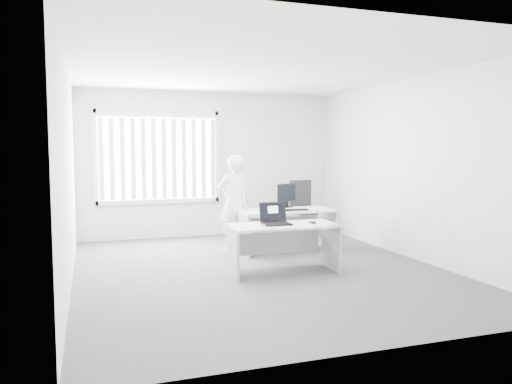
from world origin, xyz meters
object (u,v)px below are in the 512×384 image
object	(u,v)px
person	(234,202)
laptop	(277,214)
monitor	(286,196)
office_chair	(304,219)
desk_far	(287,221)
desk_near	(283,238)

from	to	relation	value
person	laptop	world-z (taller)	person
monitor	office_chair	bearing A→B (deg)	33.45
office_chair	person	bearing A→B (deg)	-156.95
desk_far	laptop	size ratio (longest dim) A/B	4.05
person	laptop	xyz separation A→B (m)	(0.10, -1.74, 0.02)
person	laptop	size ratio (longest dim) A/B	4.20
desk_far	office_chair	bearing A→B (deg)	55.75
office_chair	desk_near	bearing A→B (deg)	-123.41
laptop	monitor	size ratio (longest dim) A/B	0.94
desk_near	desk_far	bearing A→B (deg)	68.43
office_chair	monitor	distance (m)	1.40
desk_near	desk_far	size ratio (longest dim) A/B	0.97
office_chair	laptop	bearing A→B (deg)	-125.02
person	laptop	bearing A→B (deg)	88.95
desk_far	person	xyz separation A→B (m)	(-0.77, 0.45, 0.30)
person	monitor	xyz separation A→B (m)	(0.88, -0.17, 0.10)
desk_near	laptop	size ratio (longest dim) A/B	3.92
desk_far	monitor	distance (m)	0.50
laptop	monitor	world-z (taller)	monitor
desk_near	office_chair	distance (m)	2.96
desk_near	monitor	xyz separation A→B (m)	(0.68, 1.56, 0.42)
desk_near	person	size ratio (longest dim) A/B	0.93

